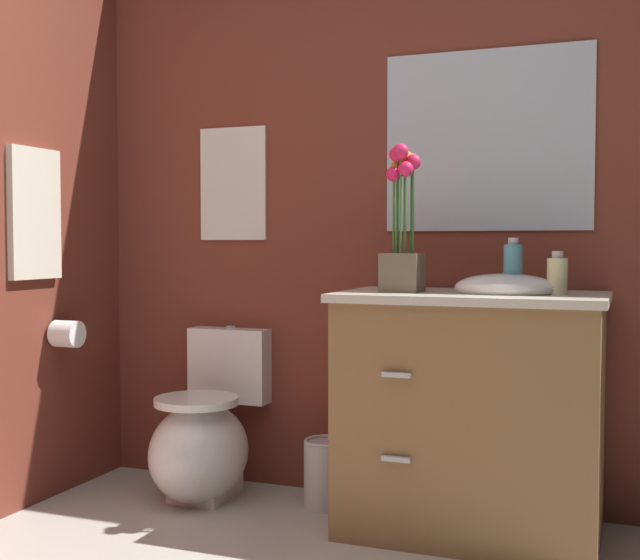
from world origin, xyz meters
TOP-DOWN VIEW (x-y plane):
  - wall_back at (0.20, 1.82)m, footprint 4.03×0.05m
  - toilet at (-0.70, 1.52)m, footprint 0.38×0.59m
  - vanity_cabinet at (0.40, 1.50)m, footprint 0.94×0.56m
  - flower_vase at (0.16, 1.45)m, footprint 0.14×0.14m
  - soap_bottle at (0.70, 1.49)m, footprint 0.07×0.07m
  - lotion_bottle at (0.55, 1.50)m, footprint 0.07×0.07m
  - trash_bin at (-0.19, 1.59)m, footprint 0.18×0.18m
  - wall_poster at (-0.70, 1.79)m, footprint 0.31×0.01m
  - wall_mirror at (0.40, 1.79)m, footprint 0.80×0.01m
  - hanging_towel at (-1.28, 1.21)m, footprint 0.03×0.28m
  - toilet_paper_roll at (-1.23, 1.33)m, footprint 0.11×0.11m

SIDE VIEW (x-z plane):
  - trash_bin at x=-0.19m, z-range 0.00..0.27m
  - toilet at x=-0.70m, z-range -0.10..0.59m
  - vanity_cabinet at x=0.40m, z-range -0.08..0.98m
  - toilet_paper_roll at x=-1.23m, z-range 0.62..0.74m
  - soap_bottle at x=0.70m, z-range 0.87..1.02m
  - lotion_bottle at x=0.55m, z-range 0.87..1.06m
  - flower_vase at x=0.16m, z-range 0.82..1.35m
  - hanging_towel at x=-1.28m, z-range 0.91..1.43m
  - wall_back at x=0.20m, z-range 0.00..2.50m
  - wall_poster at x=-0.70m, z-range 1.07..1.55m
  - wall_mirror at x=0.40m, z-range 1.10..1.80m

